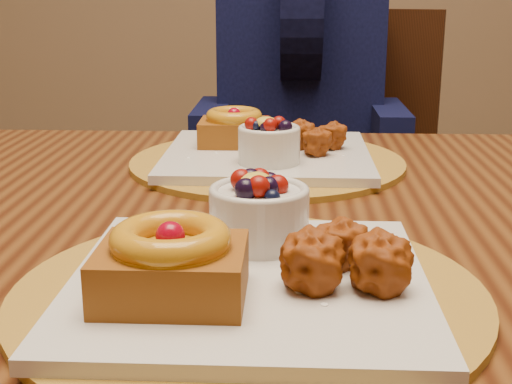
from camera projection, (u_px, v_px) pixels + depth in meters
dining_table at (260, 279)px, 0.80m from camera, size 1.60×0.90×0.76m
place_setting_near at (246, 268)px, 0.57m from camera, size 0.38×0.38×0.09m
place_setting_far at (266, 151)px, 0.98m from camera, size 0.38×0.38×0.08m
chair_far at (338, 180)px, 1.81m from camera, size 0.56×0.56×0.94m
diner at (300, 65)px, 1.68m from camera, size 0.47×0.46×0.76m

